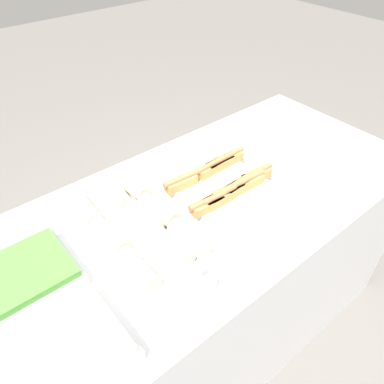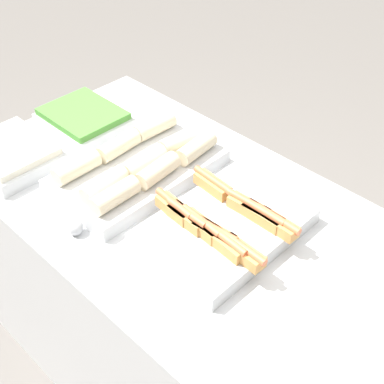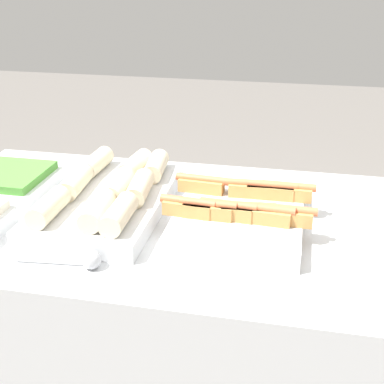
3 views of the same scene
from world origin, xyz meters
The scene contains 5 objects.
counter centered at (0.00, 0.00, 0.45)m, with size 1.80×0.85×0.91m.
tray_hotdogs centered at (0.04, 0.00, 0.94)m, with size 0.40×0.47×0.10m.
tray_wraps centered at (-0.33, 0.00, 0.95)m, with size 0.32×0.54×0.11m.
tray_side_back centered at (-0.70, 0.05, 0.94)m, with size 0.30×0.25×0.07m.
serving_spoon_near centered at (-0.28, -0.30, 0.93)m, with size 0.21×0.05×0.05m.
Camera 3 is at (0.18, -1.30, 1.57)m, focal length 50.00 mm.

